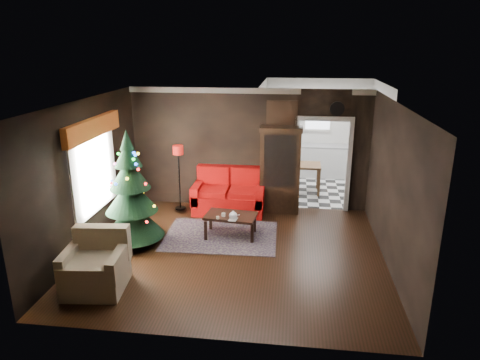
# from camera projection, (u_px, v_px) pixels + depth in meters

# --- Properties ---
(floor) EXTENTS (5.50, 5.50, 0.00)m
(floor) POSITION_uv_depth(u_px,v_px,m) (234.00, 253.00, 8.13)
(floor) COLOR black
(floor) RESTS_ON ground
(ceiling) EXTENTS (5.50, 5.50, 0.00)m
(ceiling) POSITION_uv_depth(u_px,v_px,m) (233.00, 103.00, 7.29)
(ceiling) COLOR white
(ceiling) RESTS_ON ground
(wall_back) EXTENTS (5.50, 0.00, 5.50)m
(wall_back) POSITION_uv_depth(u_px,v_px,m) (249.00, 149.00, 10.07)
(wall_back) COLOR black
(wall_back) RESTS_ON ground
(wall_front) EXTENTS (5.50, 0.00, 5.50)m
(wall_front) POSITION_uv_depth(u_px,v_px,m) (205.00, 243.00, 5.34)
(wall_front) COLOR black
(wall_front) RESTS_ON ground
(wall_left) EXTENTS (0.00, 5.50, 5.50)m
(wall_left) POSITION_uv_depth(u_px,v_px,m) (87.00, 176.00, 8.04)
(wall_left) COLOR black
(wall_left) RESTS_ON ground
(wall_right) EXTENTS (0.00, 5.50, 5.50)m
(wall_right) POSITION_uv_depth(u_px,v_px,m) (394.00, 188.00, 7.38)
(wall_right) COLOR black
(wall_right) RESTS_ON ground
(doorway) EXTENTS (1.10, 0.10, 2.10)m
(doorway) POSITION_uv_depth(u_px,v_px,m) (322.00, 166.00, 9.98)
(doorway) COLOR silver
(doorway) RESTS_ON ground
(left_window) EXTENTS (0.05, 1.60, 1.40)m
(left_window) POSITION_uv_depth(u_px,v_px,m) (93.00, 171.00, 8.21)
(left_window) COLOR white
(left_window) RESTS_ON wall_left
(valance) EXTENTS (0.12, 2.10, 0.35)m
(valance) POSITION_uv_depth(u_px,v_px,m) (93.00, 128.00, 7.95)
(valance) COLOR #A84C1B
(valance) RESTS_ON wall_left
(kitchen_floor) EXTENTS (3.00, 3.00, 0.00)m
(kitchen_floor) POSITION_uv_depth(u_px,v_px,m) (317.00, 189.00, 11.71)
(kitchen_floor) COLOR white
(kitchen_floor) RESTS_ON ground
(kitchen_window) EXTENTS (0.70, 0.06, 0.70)m
(kitchen_window) POSITION_uv_depth(u_px,v_px,m) (318.00, 117.00, 12.57)
(kitchen_window) COLOR white
(kitchen_window) RESTS_ON ground
(rug) EXTENTS (2.29, 1.69, 0.01)m
(rug) POSITION_uv_depth(u_px,v_px,m) (221.00, 236.00, 8.83)
(rug) COLOR #63515D
(rug) RESTS_ON ground
(loveseat) EXTENTS (1.70, 0.90, 1.00)m
(loveseat) POSITION_uv_depth(u_px,v_px,m) (229.00, 191.00, 9.97)
(loveseat) COLOR #A00316
(loveseat) RESTS_ON ground
(curio_cabinet) EXTENTS (0.90, 0.45, 1.90)m
(curio_cabinet) POSITION_uv_depth(u_px,v_px,m) (280.00, 172.00, 9.90)
(curio_cabinet) COLOR black
(curio_cabinet) RESTS_ON ground
(floor_lamp) EXTENTS (0.26, 0.26, 1.50)m
(floor_lamp) POSITION_uv_depth(u_px,v_px,m) (179.00, 178.00, 9.85)
(floor_lamp) COLOR black
(floor_lamp) RESTS_ON ground
(christmas_tree) EXTENTS (1.25, 1.25, 2.26)m
(christmas_tree) POSITION_uv_depth(u_px,v_px,m) (131.00, 192.00, 8.23)
(christmas_tree) COLOR #12341C
(christmas_tree) RESTS_ON ground
(armchair) EXTENTS (1.03, 1.03, 0.96)m
(armchair) POSITION_uv_depth(u_px,v_px,m) (95.00, 263.00, 6.81)
(armchair) COLOR #CFB67A
(armchair) RESTS_ON ground
(coffee_table) EXTENTS (1.07, 0.71, 0.45)m
(coffee_table) POSITION_uv_depth(u_px,v_px,m) (231.00, 225.00, 8.77)
(coffee_table) COLOR black
(coffee_table) RESTS_ON rug
(teapot) EXTENTS (0.24, 0.24, 0.17)m
(teapot) POSITION_uv_depth(u_px,v_px,m) (233.00, 215.00, 8.45)
(teapot) COLOR white
(teapot) RESTS_ON coffee_table
(cup_a) EXTENTS (0.08, 0.08, 0.05)m
(cup_a) POSITION_uv_depth(u_px,v_px,m) (218.00, 218.00, 8.50)
(cup_a) COLOR white
(cup_a) RESTS_ON coffee_table
(cup_b) EXTENTS (0.08, 0.08, 0.07)m
(cup_b) POSITION_uv_depth(u_px,v_px,m) (223.00, 215.00, 8.62)
(cup_b) COLOR beige
(cup_b) RESTS_ON coffee_table
(book) EXTENTS (0.16, 0.04, 0.21)m
(book) POSITION_uv_depth(u_px,v_px,m) (229.00, 214.00, 8.44)
(book) COLOR tan
(book) RESTS_ON coffee_table
(wall_clock) EXTENTS (0.32, 0.32, 0.06)m
(wall_clock) POSITION_uv_depth(u_px,v_px,m) (337.00, 109.00, 9.50)
(wall_clock) COLOR white
(wall_clock) RESTS_ON wall_back
(painting) EXTENTS (0.62, 0.05, 0.52)m
(painting) POSITION_uv_depth(u_px,v_px,m) (282.00, 114.00, 9.68)
(painting) COLOR tan
(painting) RESTS_ON wall_back
(kitchen_counter) EXTENTS (1.80, 0.60, 0.90)m
(kitchen_counter) POSITION_uv_depth(u_px,v_px,m) (316.00, 161.00, 12.71)
(kitchen_counter) COLOR silver
(kitchen_counter) RESTS_ON ground
(kitchen_table) EXTENTS (0.70, 0.70, 0.75)m
(kitchen_table) POSITION_uv_depth(u_px,v_px,m) (306.00, 178.00, 11.35)
(kitchen_table) COLOR brown
(kitchen_table) RESTS_ON ground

